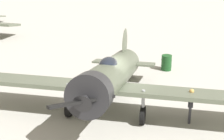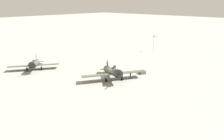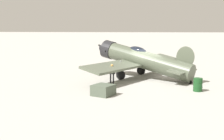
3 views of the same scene
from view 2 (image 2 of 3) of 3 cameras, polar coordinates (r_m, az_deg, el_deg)
ground_plane at (r=41.98m, az=0.00°, el=-2.33°), size 400.00×400.00×0.00m
airplane_foreground at (r=40.98m, az=0.20°, el=-0.46°), size 9.04×11.78×3.18m
airplane_mid_apron at (r=50.65m, az=-20.65°, el=1.64°), size 9.04×10.24×3.07m
ground_crew_mechanic at (r=41.96m, az=5.11°, el=-1.04°), size 0.52×0.41×1.56m
equipment_crate at (r=45.06m, az=8.32°, el=-0.60°), size 1.65×1.67×0.70m
fuel_drum at (r=47.31m, az=0.74°, el=0.66°), size 0.65×0.65×0.92m
windsock_mast at (r=65.24m, az=11.96°, el=8.97°), size 1.03×1.70×5.18m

